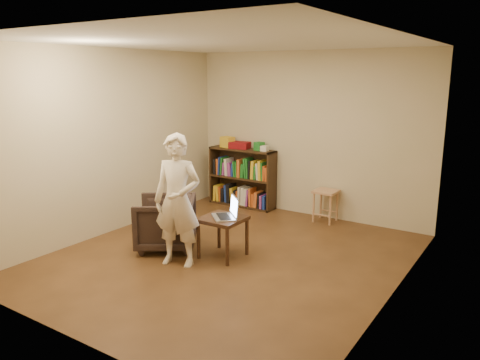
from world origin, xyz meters
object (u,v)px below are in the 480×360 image
Objects in this scene: armchair at (165,223)px; laptop at (228,213)px; side_table at (223,224)px; stool at (326,196)px; person at (177,201)px; bookshelf at (243,181)px.

laptop is at bearing 68.48° from armchair.
laptop is (0.06, 0.03, 0.15)m from side_table.
laptop is at bearing -102.53° from stool.
stool is at bearing 55.63° from person.
person reaches higher than stool.
bookshelf is 0.76× the size of person.
bookshelf is at bearing 152.39° from armchair.
person is (-0.36, -0.51, 0.22)m from laptop.
person reaches higher than armchair.
side_table is (0.80, 0.17, 0.08)m from armchair.
bookshelf is 2.34× the size of side_table.
bookshelf is 1.57m from stool.
stool is 0.66× the size of armchair.
bookshelf is at bearing 89.90° from person.
armchair reaches higher than side_table.
stool is 1.11× the size of laptop.
side_table is at bearing -112.14° from laptop.
laptop reaches higher than stool.
person is (0.50, -0.32, 0.45)m from armchair.
bookshelf is 2.35m from side_table.
laptop is (-0.45, -2.00, 0.17)m from stool.
person reaches higher than laptop.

